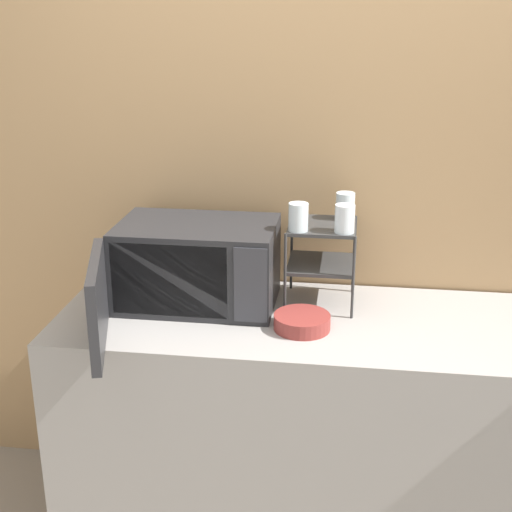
# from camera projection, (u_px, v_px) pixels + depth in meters

# --- Properties ---
(wall_back) EXTENTS (8.00, 0.06, 2.60)m
(wall_back) POSITION_uv_depth(u_px,v_px,m) (351.00, 178.00, 2.65)
(wall_back) COLOR tan
(wall_back) RESTS_ON ground_plane
(counter) EXTENTS (1.99, 0.66, 0.89)m
(counter) POSITION_uv_depth(u_px,v_px,m) (339.00, 431.00, 2.59)
(counter) COLOR #9E9993
(counter) RESTS_ON ground_plane
(microwave) EXTENTS (0.59, 0.79, 0.30)m
(microwave) POSITION_uv_depth(u_px,v_px,m) (193.00, 266.00, 2.52)
(microwave) COLOR #262628
(microwave) RESTS_ON counter
(dish_rack) EXTENTS (0.24, 0.25, 0.30)m
(dish_rack) POSITION_uv_depth(u_px,v_px,m) (321.00, 247.00, 2.52)
(dish_rack) COLOR #333333
(dish_rack) RESTS_ON counter
(glass_front_left) EXTENTS (0.07, 0.07, 0.10)m
(glass_front_left) POSITION_uv_depth(u_px,v_px,m) (298.00, 217.00, 2.41)
(glass_front_left) COLOR silver
(glass_front_left) RESTS_ON dish_rack
(glass_back_right) EXTENTS (0.07, 0.07, 0.10)m
(glass_back_right) POSITION_uv_depth(u_px,v_px,m) (345.00, 206.00, 2.54)
(glass_back_right) COLOR silver
(glass_back_right) RESTS_ON dish_rack
(glass_front_right) EXTENTS (0.07, 0.07, 0.10)m
(glass_front_right) POSITION_uv_depth(u_px,v_px,m) (345.00, 219.00, 2.39)
(glass_front_right) COLOR silver
(glass_front_right) RESTS_ON dish_rack
(bowl) EXTENTS (0.19, 0.19, 0.05)m
(bowl) POSITION_uv_depth(u_px,v_px,m) (302.00, 322.00, 2.37)
(bowl) COLOR maroon
(bowl) RESTS_ON counter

